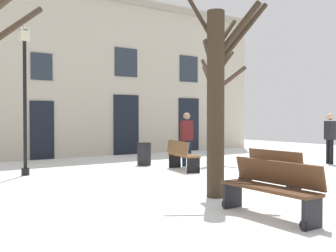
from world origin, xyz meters
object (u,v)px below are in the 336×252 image
Objects in this scene: tree_left_of_center at (217,89)px; person_near_bench at (187,136)px; tree_near_facade at (215,108)px; bench_near_center_tree at (182,155)px; litter_bin at (144,154)px; bench_back_to_back_right at (271,187)px; bench_facing_shops at (270,168)px; streetlamp at (25,85)px; person_strolling at (330,136)px.

tree_left_of_center reaches higher than person_near_bench.
tree_near_facade is 6.73m from tree_left_of_center.
tree_near_facade is at bearing -48.24° from bench_near_center_tree.
person_near_bench is at bearing -160.85° from tree_near_facade.
bench_near_center_tree is 1.24m from person_near_bench.
litter_bin is 0.41× the size of bench_back_to_back_right.
bench_back_to_back_right is 1.11× the size of bench_facing_shops.
tree_left_of_center is 2.59× the size of person_near_bench.
litter_bin is 0.48× the size of bench_near_center_tree.
person_near_bench is (1.04, -1.01, 0.62)m from litter_bin.
streetlamp is 6.99m from bench_facing_shops.
person_near_bench is at bearing 59.20° from tree_left_of_center.
tree_left_of_center is 5.31m from person_near_bench.
bench_facing_shops is (4.23, -5.16, -2.10)m from streetlamp.
streetlamp is at bearing 91.99° from person_strolling.
bench_back_to_back_right is 5.91m from bench_near_center_tree.
tree_left_of_center reaches higher than tree_near_facade.
bench_back_to_back_right is at bearing -125.44° from tree_near_facade.
streetlamp reaches higher than bench_back_to_back_right.
tree_left_of_center is at bearing 127.21° from person_strolling.
bench_facing_shops is (0.00, -3.46, -0.03)m from bench_near_center_tree.
bench_back_to_back_right is at bearing -105.79° from litter_bin.
tree_left_of_center is 2.62× the size of person_strolling.
bench_near_center_tree is 0.96× the size of bench_facing_shops.
litter_bin is (3.98, 0.10, -2.16)m from streetlamp.
tree_left_of_center is at bearing 167.68° from bench_back_to_back_right.
person_near_bench reaches higher than person_strolling.
tree_near_facade reaches higher than person_strolling.
streetlamp is 5.00m from bench_near_center_tree.
person_strolling is at bearing 110.86° from bench_facing_shops.
bench_back_to_back_right reaches higher than litter_bin.
tree_left_of_center is 7.53m from person_strolling.
bench_facing_shops reaches higher than litter_bin.
tree_near_facade is at bearing 153.39° from bench_facing_shops.
bench_back_to_back_right is 3.04m from bench_facing_shops.
bench_near_center_tree is (0.25, -1.80, 0.08)m from litter_bin.
tree_left_of_center is 2.90× the size of bench_near_center_tree.
bench_near_center_tree is (1.85, 3.65, -1.75)m from tree_left_of_center.
bench_facing_shops is 4.35m from person_near_bench.
tree_near_facade is 8.55m from bench_back_to_back_right.
bench_near_center_tree is 3.46m from bench_facing_shops.
bench_back_to_back_right is 1.16× the size of bench_near_center_tree.
person_strolling is at bearing 118.61° from bench_back_to_back_right.
bench_facing_shops is at bearing -84.68° from person_near_bench.
litter_bin is at bearing 20.96° from bench_near_center_tree.
streetlamp reaches higher than bench_facing_shops.
bench_back_to_back_right is at bearing -100.49° from person_near_bench.
litter_bin is 0.43× the size of person_near_bench.
bench_facing_shops is 5.63m from person_strolling.
streetlamp reaches higher than tree_near_facade.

